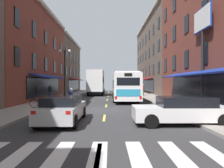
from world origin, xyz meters
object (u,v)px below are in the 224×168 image
object	(u,v)px
sedan_far	(182,110)
pedestrian_mid	(143,90)
sedan_near	(100,89)
box_truck	(96,83)
transit_bus	(124,86)
sedan_mid	(63,109)
motorcycle_rider	(71,101)
pedestrian_near	(50,92)
billboard_sign	(202,32)
bicycle_near	(41,103)
street_lamp_twin	(65,72)

from	to	relation	value
sedan_far	pedestrian_mid	xyz separation A→B (m)	(1.30, 21.01, 0.32)
sedan_near	sedan_far	xyz separation A→B (m)	(5.63, -35.78, 0.03)
box_truck	transit_bus	bearing A→B (deg)	-67.70
pedestrian_mid	sedan_mid	bearing A→B (deg)	-13.23
sedan_near	motorcycle_rider	size ratio (longest dim) A/B	2.18
pedestrian_near	billboard_sign	bearing A→B (deg)	-148.81
transit_bus	motorcycle_rider	bearing A→B (deg)	-113.36
sedan_near	pedestrian_near	world-z (taller)	pedestrian_near
bicycle_near	pedestrian_mid	xyz separation A→B (m)	(10.00, 15.09, 0.51)
pedestrian_near	transit_bus	bearing A→B (deg)	-110.09
box_truck	sedan_mid	bearing A→B (deg)	-90.36
box_truck	bicycle_near	world-z (taller)	box_truck
box_truck	street_lamp_twin	world-z (taller)	street_lamp_twin
box_truck	sedan_mid	size ratio (longest dim) A/B	1.64
transit_bus	box_truck	xyz separation A→B (m)	(-3.88, 9.46, 0.41)
billboard_sign	transit_bus	bearing A→B (deg)	117.70
pedestrian_near	motorcycle_rider	bearing A→B (deg)	177.85
billboard_sign	sedan_mid	distance (m)	11.43
sedan_near	sedan_mid	xyz separation A→B (m)	(-0.26, -35.21, 0.02)
sedan_far	pedestrian_mid	size ratio (longest dim) A/B	2.73
street_lamp_twin	motorcycle_rider	bearing A→B (deg)	-75.79
sedan_far	bicycle_near	world-z (taller)	sedan_far
bicycle_near	billboard_sign	bearing A→B (deg)	-3.12
sedan_far	pedestrian_near	distance (m)	17.50
sedan_mid	motorcycle_rider	xyz separation A→B (m)	(-0.36, 4.22, 0.02)
sedan_near	sedan_mid	bearing A→B (deg)	-90.43
transit_bus	pedestrian_mid	bearing A→B (deg)	62.48
sedan_far	motorcycle_rider	xyz separation A→B (m)	(-6.25, 4.79, 0.02)
billboard_sign	transit_bus	world-z (taller)	billboard_sign
sedan_mid	street_lamp_twin	size ratio (longest dim) A/B	0.80
sedan_near	sedan_far	size ratio (longest dim) A/B	0.97
sedan_mid	transit_bus	bearing A→B (deg)	74.34
motorcycle_rider	street_lamp_twin	xyz separation A→B (m)	(-2.46, 9.72, 2.58)
billboard_sign	motorcycle_rider	xyz separation A→B (m)	(-9.47, -0.48, -5.04)
box_truck	pedestrian_mid	bearing A→B (deg)	-25.77
billboard_sign	sedan_near	distance (m)	32.17
street_lamp_twin	pedestrian_mid	bearing A→B (deg)	33.02
box_truck	billboard_sign	bearing A→B (deg)	-64.91
sedan_near	pedestrian_mid	world-z (taller)	pedestrian_mid
sedan_mid	motorcycle_rider	world-z (taller)	motorcycle_rider
sedan_mid	motorcycle_rider	distance (m)	4.23
transit_bus	billboard_sign	bearing A→B (deg)	-62.30
transit_bus	sedan_far	xyz separation A→B (m)	(1.86, -14.95, -0.94)
transit_bus	sedan_far	distance (m)	15.09
street_lamp_twin	box_truck	bearing A→B (deg)	73.32
pedestrian_mid	street_lamp_twin	xyz separation A→B (m)	(-10.00, -6.50, 2.27)
billboard_sign	bicycle_near	world-z (taller)	billboard_sign
transit_bus	bicycle_near	distance (m)	11.38
box_truck	bicycle_near	size ratio (longest dim) A/B	4.39
transit_bus	street_lamp_twin	xyz separation A→B (m)	(-6.85, -0.44, 1.65)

